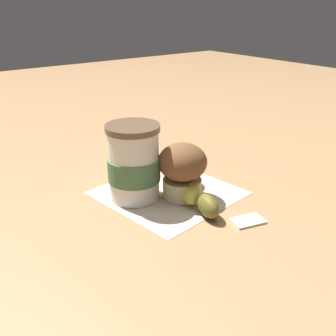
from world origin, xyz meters
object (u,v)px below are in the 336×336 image
coffee_cup (134,164)px  banana (195,192)px  muffin (182,169)px  sugar_packet (248,220)px

coffee_cup → banana: size_ratio=0.86×
banana → coffee_cup: bearing=133.5°
muffin → banana: size_ratio=0.64×
coffee_cup → sugar_packet: coffee_cup is taller
coffee_cup → muffin: size_ratio=1.34×
sugar_packet → coffee_cup: bearing=118.4°
muffin → banana: (0.01, -0.03, -0.04)m
coffee_cup → sugar_packet: (0.09, -0.18, -0.06)m
coffee_cup → muffin: 0.08m
sugar_packet → banana: bearing=102.9°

